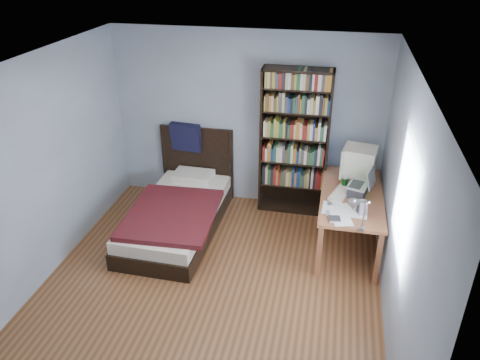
{
  "coord_description": "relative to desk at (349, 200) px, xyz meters",
  "views": [
    {
      "loc": [
        1.2,
        -3.97,
        3.55
      ],
      "look_at": [
        0.21,
        0.66,
        1.07
      ],
      "focal_mm": 35.0,
      "sensor_mm": 36.0,
      "label": 1
    }
  ],
  "objects": [
    {
      "name": "crt_monitor",
      "position": [
        0.05,
        -0.02,
        0.58
      ],
      "size": [
        0.46,
        0.43,
        0.46
      ],
      "color": "beige",
      "rests_on": "desk"
    },
    {
      "name": "external_drive",
      "position": [
        -0.19,
        -1.07,
        0.33
      ],
      "size": [
        0.14,
        0.14,
        0.03
      ],
      "primitive_type": "cube",
      "rotation": [
        0.0,
        0.0,
        0.17
      ],
      "color": "gray",
      "rests_on": "desk"
    },
    {
      "name": "soda_can",
      "position": [
        -0.1,
        -0.25,
        0.38
      ],
      "size": [
        0.07,
        0.07,
        0.13
      ],
      "primitive_type": "cylinder",
      "color": "#06320E",
      "rests_on": "desk"
    },
    {
      "name": "desk_lamp",
      "position": [
        -0.02,
        -1.58,
        0.8
      ],
      "size": [
        0.23,
        0.51,
        0.6
      ],
      "color": "#99999E",
      "rests_on": "desk"
    },
    {
      "name": "bookshelf",
      "position": [
        -0.81,
        0.31,
        0.62
      ],
      "size": [
        0.93,
        0.3,
        2.06
      ],
      "color": "black",
      "rests_on": "floor"
    },
    {
      "name": "mouse",
      "position": [
        -0.0,
        -0.1,
        0.33
      ],
      "size": [
        0.06,
        0.11,
        0.04
      ],
      "primitive_type": "ellipsoid",
      "color": "silver",
      "rests_on": "desk"
    },
    {
      "name": "desk",
      "position": [
        0.0,
        0.0,
        0.0
      ],
      "size": [
        0.75,
        1.55,
        0.73
      ],
      "color": "brown",
      "rests_on": "floor"
    },
    {
      "name": "laptop",
      "position": [
        0.08,
        -0.44,
        0.42
      ],
      "size": [
        0.36,
        0.34,
        0.36
      ],
      "color": "#2D2D30",
      "rests_on": "desk"
    },
    {
      "name": "phone_silver",
      "position": [
        -0.26,
        -0.74,
        0.33
      ],
      "size": [
        0.07,
        0.11,
        0.02
      ],
      "primitive_type": "cube",
      "rotation": [
        0.0,
        0.0,
        0.3
      ],
      "color": "#B4B4B9",
      "rests_on": "desk"
    },
    {
      "name": "speaker",
      "position": [
        0.1,
        -0.87,
        0.4
      ],
      "size": [
        0.11,
        0.11,
        0.17
      ],
      "primitive_type": "cube",
      "rotation": [
        0.0,
        0.0,
        0.27
      ],
      "color": "gray",
      "rests_on": "desk"
    },
    {
      "name": "phone_grey",
      "position": [
        -0.27,
        -0.94,
        0.33
      ],
      "size": [
        0.05,
        0.09,
        0.02
      ],
      "primitive_type": "cube",
      "rotation": [
        0.0,
        0.0,
        0.03
      ],
      "color": "gray",
      "rests_on": "desk"
    },
    {
      "name": "room",
      "position": [
        -1.48,
        -1.63,
        0.84
      ],
      "size": [
        4.2,
        4.24,
        2.5
      ],
      "color": "brown",
      "rests_on": "ground"
    },
    {
      "name": "bed",
      "position": [
        -2.24,
        -0.5,
        -0.16
      ],
      "size": [
        1.15,
        2.12,
        1.16
      ],
      "color": "black",
      "rests_on": "floor"
    },
    {
      "name": "keyboard",
      "position": [
        -0.14,
        -0.46,
        0.33
      ],
      "size": [
        0.3,
        0.46,
        0.04
      ],
      "primitive_type": "cube",
      "rotation": [
        0.0,
        0.07,
        -0.33
      ],
      "color": "beige",
      "rests_on": "desk"
    }
  ]
}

